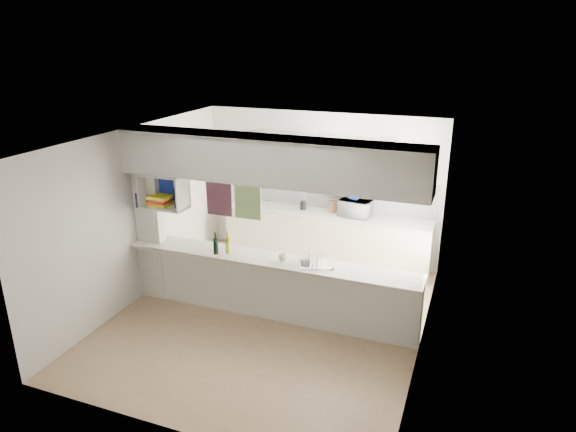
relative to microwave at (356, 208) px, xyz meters
The scene contains 16 objects.
floor 2.48m from the microwave, 108.02° to the right, with size 4.80×4.80×0.00m, color #9E7B5C.
ceiling 2.72m from the microwave, 108.02° to the right, with size 4.80×4.80×0.00m, color white.
wall_back 0.78m from the microwave, 158.65° to the left, with size 4.20×4.20×0.00m, color silver.
wall_left 3.52m from the microwave, 142.67° to the right, with size 4.80×4.80×0.00m, color silver.
wall_right 2.56m from the microwave, 56.54° to the right, with size 4.80×4.80×0.00m, color silver.
servery_partition 2.37m from the microwave, 112.13° to the right, with size 4.20×0.50×2.60m.
cubby_shelf 3.21m from the microwave, 135.87° to the right, with size 0.65×0.35×0.50m.
kitchen_run 0.58m from the microwave, behind, with size 3.60×0.63×2.24m.
microwave is the anchor object (origin of this frame).
bowl 0.18m from the microwave, 142.65° to the left, with size 0.26×0.26×0.06m, color navy.
dish_rack 2.10m from the microwave, 90.82° to the right, with size 0.52×0.45×0.23m.
cup 2.21m from the microwave, 102.45° to the right, with size 0.12×0.12×0.09m, color white.
wine_bottles 2.60m from the microwave, 121.77° to the right, with size 0.22×0.15×0.33m.
plastic_tubs 2.11m from the microwave, 93.97° to the right, with size 0.49×0.17×0.07m.
utensil_jar 0.95m from the microwave, behind, with size 0.11×0.11×0.15m, color black.
knife_block 0.42m from the microwave, behind, with size 0.11×0.09×0.22m, color #4F321B.
Camera 1 is at (2.54, -5.93, 3.81)m, focal length 32.00 mm.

